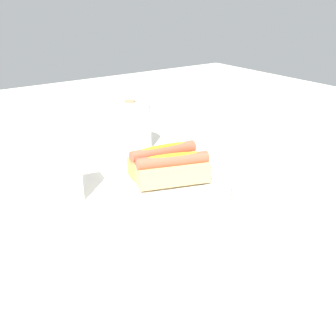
# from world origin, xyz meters

# --- Properties ---
(ground_plane) EXTENTS (2.40, 2.40, 0.00)m
(ground_plane) POSITION_xyz_m (0.00, 0.00, 0.00)
(ground_plane) COLOR silver
(serving_bowl) EXTENTS (0.27, 0.27, 0.03)m
(serving_bowl) POSITION_xyz_m (-0.02, -0.01, 0.02)
(serving_bowl) COLOR white
(serving_bowl) RESTS_ON ground_plane
(hotdog_front) EXTENTS (0.16, 0.10, 0.06)m
(hotdog_front) POSITION_xyz_m (-0.02, -0.04, 0.06)
(hotdog_front) COLOR #DBB270
(hotdog_front) RESTS_ON serving_bowl
(hotdog_back) EXTENTS (0.16, 0.07, 0.06)m
(hotdog_back) POSITION_xyz_m (-0.01, 0.02, 0.06)
(hotdog_back) COLOR tan
(hotdog_back) RESTS_ON serving_bowl
(water_glass) EXTENTS (0.07, 0.07, 0.09)m
(water_glass) POSITION_xyz_m (0.20, -0.02, 0.04)
(water_glass) COLOR white
(water_glass) RESTS_ON ground_plane
(paper_towel_roll) EXTENTS (0.11, 0.11, 0.13)m
(paper_towel_roll) POSITION_xyz_m (0.05, 0.25, 0.07)
(paper_towel_roll) COLOR white
(paper_towel_roll) RESTS_ON ground_plane
(napkin_box) EXTENTS (0.12, 0.06, 0.15)m
(napkin_box) POSITION_xyz_m (-0.24, 0.08, 0.07)
(napkin_box) COLOR white
(napkin_box) RESTS_ON ground_plane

